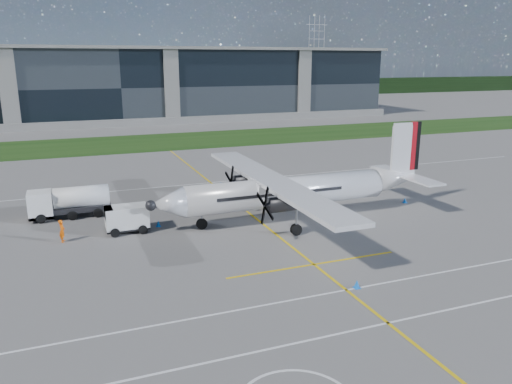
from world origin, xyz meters
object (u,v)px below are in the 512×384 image
turboprop_aircraft (296,174)px  ground_crew_person (62,229)px  safety_cone_tail (405,200)px  safety_cone_nose_stbd (158,223)px  safety_cone_stbdwing (221,184)px  fuel_tanker_truck (64,203)px  baggage_tug (127,219)px  pylon_east (316,55)px  safety_cone_portwing (357,284)px

turboprop_aircraft → ground_crew_person: 18.55m
ground_crew_person → safety_cone_tail: ground_crew_person is taller
safety_cone_nose_stbd → safety_cone_stbdwing: bearing=51.3°
fuel_tanker_truck → baggage_tug: fuel_tanker_truck is taller
turboprop_aircraft → ground_crew_person: bearing=177.0°
safety_cone_tail → ground_crew_person: bearing=179.1°
pylon_east → safety_cone_portwing: size_ratio=60.00×
fuel_tanker_truck → safety_cone_stbdwing: (15.42, 5.40, -1.03)m
safety_cone_stbdwing → safety_cone_nose_stbd: 13.61m
turboprop_aircraft → safety_cone_stbdwing: 13.27m
baggage_tug → ground_crew_person: (-4.69, -0.55, -0.07)m
turboprop_aircraft → ground_crew_person: size_ratio=13.14×
pylon_east → safety_cone_portwing: bearing=-116.9°
baggage_tug → safety_cone_portwing: baggage_tug is taller
safety_cone_portwing → ground_crew_person: bearing=137.8°
turboprop_aircraft → safety_cone_stbdwing: (-2.67, 12.51, -3.54)m
pylon_east → turboprop_aircraft: bearing=-118.3°
ground_crew_person → safety_cone_tail: bearing=-82.2°
turboprop_aircraft → safety_cone_nose_stbd: turboprop_aircraft is taller
pylon_east → safety_cone_stbdwing: size_ratio=60.00×
ground_crew_person → safety_cone_nose_stbd: bearing=-73.8°
pylon_east → baggage_tug: bearing=-122.5°
safety_cone_stbdwing → ground_crew_person: bearing=-143.5°
pylon_east → ground_crew_person: size_ratio=15.62×
ground_crew_person → safety_cone_tail: (29.79, -0.47, -0.71)m
pylon_east → turboprop_aircraft: 166.80m
ground_crew_person → safety_cone_nose_stbd: size_ratio=3.84×
baggage_tug → safety_cone_nose_stbd: size_ratio=6.84×
safety_cone_nose_stbd → safety_cone_portwing: bearing=-60.3°
turboprop_aircraft → safety_cone_portwing: size_ratio=50.49×
baggage_tug → ground_crew_person: 4.73m
safety_cone_portwing → safety_cone_tail: bearing=44.9°
fuel_tanker_truck → ground_crew_person: fuel_tanker_truck is taller
turboprop_aircraft → fuel_tanker_truck: 19.60m
baggage_tug → safety_cone_stbdwing: 15.54m
pylon_east → ground_crew_person: (-97.13, -145.62, -14.04)m
baggage_tug → safety_cone_nose_stbd: baggage_tug is taller
fuel_tanker_truck → safety_cone_tail: 30.33m
pylon_east → fuel_tanker_truck: (-96.92, -139.46, -13.72)m
fuel_tanker_truck → safety_cone_stbdwing: bearing=19.3°
pylon_east → ground_crew_person: bearing=-123.7°
pylon_east → baggage_tug: pylon_east is taller
pylon_east → safety_cone_nose_stbd: size_ratio=60.00×
safety_cone_nose_stbd → safety_cone_tail: size_ratio=1.00×
safety_cone_tail → baggage_tug: bearing=177.7°
baggage_tug → safety_cone_stbdwing: size_ratio=6.84×
pylon_east → safety_cone_tail: (-67.34, -146.09, -14.75)m
baggage_tug → ground_crew_person: size_ratio=1.78×
ground_crew_person → safety_cone_portwing: size_ratio=3.84×
safety_cone_tail → fuel_tanker_truck: bearing=167.4°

